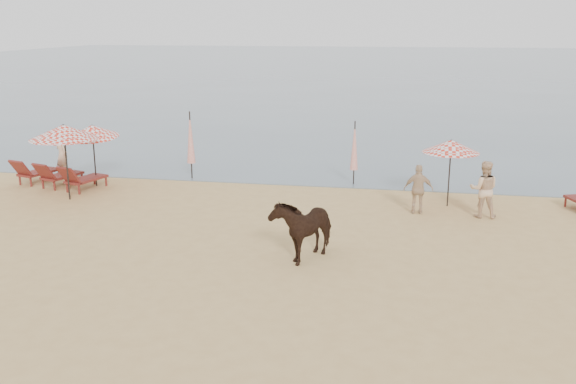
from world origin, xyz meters
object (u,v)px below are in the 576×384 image
(beachgoer_right_a, at_px, (484,189))
(beachgoer_right_b, at_px, (418,189))
(lounger_cluster_left, at_px, (57,174))
(beachgoer_left, at_px, (62,155))
(umbrella_open_left_a, at_px, (64,132))
(umbrella_open_left_b, at_px, (92,131))
(umbrella_closed_left, at_px, (191,138))
(umbrella_open_right, at_px, (451,146))
(cow, at_px, (303,226))
(umbrella_closed_right, at_px, (354,146))

(beachgoer_right_a, height_order, beachgoer_right_b, beachgoer_right_a)
(lounger_cluster_left, height_order, beachgoer_left, beachgoer_left)
(umbrella_open_left_a, height_order, umbrella_open_left_b, umbrella_open_left_a)
(lounger_cluster_left, height_order, umbrella_open_left_a, umbrella_open_left_a)
(lounger_cluster_left, xyz_separation_m, umbrella_open_left_b, (1.33, 0.38, 1.57))
(umbrella_open_left_a, xyz_separation_m, umbrella_closed_left, (3.16, 3.55, -0.71))
(umbrella_open_right, bearing_deg, umbrella_open_left_b, 170.56)
(umbrella_closed_left, relative_size, beachgoer_right_a, 1.47)
(lounger_cluster_left, distance_m, umbrella_open_right, 13.98)
(beachgoer_left, bearing_deg, umbrella_open_right, -152.18)
(cow, bearing_deg, umbrella_open_right, 79.37)
(umbrella_open_left_b, relative_size, umbrella_closed_right, 0.99)
(umbrella_closed_left, xyz_separation_m, beachgoer_right_b, (8.48, -3.09, -0.82))
(umbrella_open_left_a, distance_m, cow, 9.70)
(umbrella_open_right, height_order, beachgoer_right_b, umbrella_open_right)
(umbrella_open_left_a, height_order, beachgoer_left, umbrella_open_left_a)
(beachgoer_left, relative_size, beachgoer_right_b, 1.09)
(umbrella_open_left_b, relative_size, beachgoer_right_b, 1.51)
(umbrella_open_left_b, xyz_separation_m, beachgoer_left, (-1.96, 1.16, -1.18))
(umbrella_open_left_b, bearing_deg, beachgoer_left, 169.03)
(cow, xyz_separation_m, beachgoer_right_a, (4.89, 4.44, 0.07))
(beachgoer_left, bearing_deg, umbrella_closed_left, -140.19)
(umbrella_closed_right, bearing_deg, cow, -94.71)
(umbrella_closed_right, bearing_deg, beachgoer_left, -176.25)
(lounger_cluster_left, relative_size, umbrella_closed_right, 1.46)
(cow, bearing_deg, umbrella_closed_left, 151.05)
(beachgoer_right_b, bearing_deg, beachgoer_right_a, 178.01)
(lounger_cluster_left, distance_m, umbrella_closed_left, 5.02)
(beachgoer_left, distance_m, beachgoer_right_b, 13.79)
(umbrella_open_right, bearing_deg, umbrella_closed_right, 137.40)
(umbrella_open_left_a, relative_size, umbrella_closed_left, 0.99)
(umbrella_closed_right, bearing_deg, umbrella_open_left_b, -168.49)
(umbrella_closed_right, xyz_separation_m, beachgoer_right_a, (4.25, -3.34, -0.58))
(cow, height_order, beachgoer_right_a, beachgoer_right_a)
(umbrella_open_left_b, height_order, cow, umbrella_open_left_b)
(umbrella_open_left_b, bearing_deg, umbrella_closed_left, 47.99)
(cow, bearing_deg, beachgoer_right_b, 81.59)
(beachgoer_right_b, bearing_deg, cow, 55.95)
(umbrella_open_left_a, relative_size, cow, 1.34)
(umbrella_open_left_b, height_order, beachgoer_left, umbrella_open_left_b)
(umbrella_open_left_b, bearing_deg, umbrella_closed_right, 31.12)
(lounger_cluster_left, xyz_separation_m, beachgoer_right_a, (14.88, -1.07, 0.42))
(umbrella_closed_left, bearing_deg, umbrella_closed_right, 1.97)
(umbrella_open_left_a, bearing_deg, beachgoer_right_a, 9.50)
(umbrella_open_left_b, distance_m, beachgoer_left, 2.56)
(cow, distance_m, beachgoer_right_b, 5.35)
(umbrella_open_left_a, relative_size, beachgoer_left, 1.50)
(umbrella_open_right, distance_m, beachgoer_left, 14.65)
(umbrella_closed_right, bearing_deg, umbrella_closed_left, -178.03)
(umbrella_open_left_a, xyz_separation_m, umbrella_open_left_b, (0.04, 1.87, -0.27))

